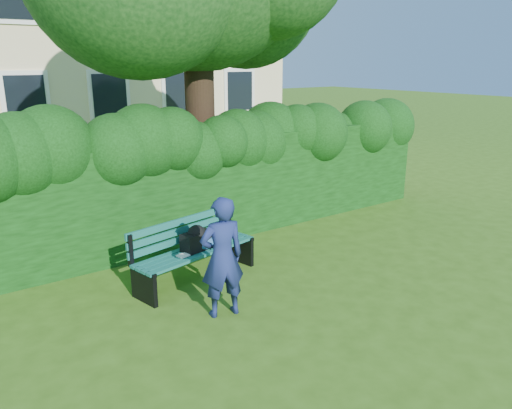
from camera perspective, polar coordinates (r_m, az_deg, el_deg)
ground at (r=7.48m, az=2.71°, el=-8.05°), size 80.00×80.00×0.00m
hedge at (r=8.92m, az=-6.02°, el=2.01°), size 10.00×1.00×1.80m
park_bench at (r=7.23m, az=-6.73°, el=-4.72°), size 1.99×0.94×0.89m
man_reading at (r=6.10m, az=-3.89°, el=-6.05°), size 0.61×0.46×1.53m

